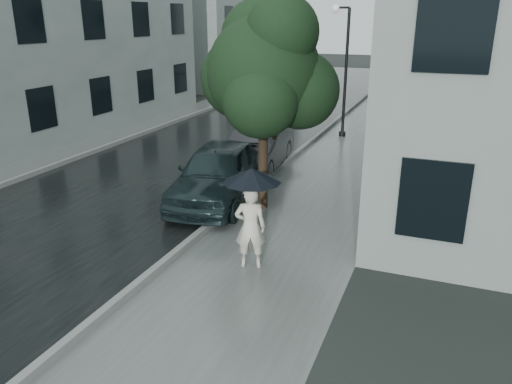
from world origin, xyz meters
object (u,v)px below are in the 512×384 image
at_px(pedestrian, 250,227).
at_px(street_tree, 265,70).
at_px(lamp_post, 343,63).
at_px(car_far, 258,148).
at_px(car_near, 218,172).

xyz_separation_m(pedestrian, street_tree, (-0.91, 3.24, 2.66)).
relative_size(street_tree, lamp_post, 1.02).
bearing_deg(car_far, car_near, -94.71).
bearing_deg(pedestrian, car_far, -88.86).
xyz_separation_m(pedestrian, lamp_post, (-0.88, 12.09, 2.11)).
xyz_separation_m(street_tree, car_far, (-1.37, 3.08, -2.79)).
bearing_deg(pedestrian, car_near, -74.15).
height_order(pedestrian, lamp_post, lamp_post).
height_order(car_near, car_far, car_near).
relative_size(street_tree, car_near, 1.15).
bearing_deg(pedestrian, street_tree, -92.98).
bearing_deg(car_near, car_far, 82.53).
distance_m(pedestrian, car_near, 3.94).
bearing_deg(lamp_post, car_far, -99.95).
bearing_deg(street_tree, car_far, 113.98).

